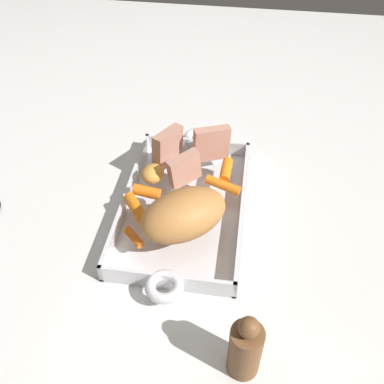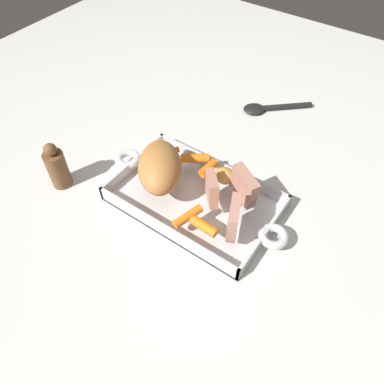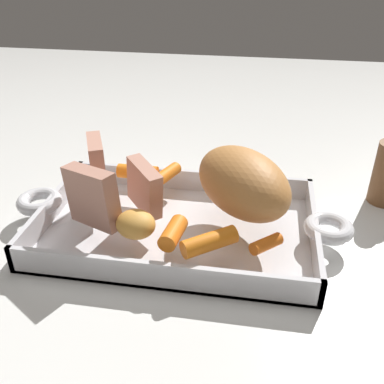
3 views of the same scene
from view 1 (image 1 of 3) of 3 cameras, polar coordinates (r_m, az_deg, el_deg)
The scene contains 13 objects.
ground_plane at distance 0.86m, azimuth -1.03°, elevation -2.39°, with size 2.03×2.03×0.00m, color silver.
roasting_dish at distance 0.85m, azimuth -1.04°, elevation -1.88°, with size 0.45×0.23×0.04m.
pork_roast at distance 0.74m, azimuth -1.08°, elevation -2.93°, with size 0.15×0.10×0.08m, color #BA793D.
roast_slice_thick at distance 0.89m, azimuth 2.52°, elevation 6.24°, with size 0.02×0.07×0.07m, color tan.
roast_slice_outer at distance 0.88m, azimuth -3.17°, elevation 5.75°, with size 0.02×0.07×0.07m, color tan.
roast_slice_thin at distance 0.84m, azimuth -1.00°, elevation 2.99°, with size 0.02×0.06×0.06m, color tan.
baby_carrot_center_left at distance 0.80m, azimuth -7.24°, elevation -2.07°, with size 0.02×0.02×0.07m, color orange.
baby_carrot_southeast at distance 0.84m, azimuth 4.00°, elevation 0.91°, with size 0.02×0.02×0.07m, color orange.
baby_carrot_long at distance 0.83m, azimuth -5.85°, elevation 0.03°, with size 0.02×0.02×0.05m, color orange.
baby_carrot_northeast at distance 0.87m, azimuth 4.42°, elevation 2.80°, with size 0.02×0.02×0.06m, color orange.
baby_carrot_center_right at distance 0.76m, azimuth -7.53°, elevation -5.79°, with size 0.01×0.01×0.04m, color orange.
potato_whole at distance 0.86m, azimuth -5.07°, elevation 2.39°, with size 0.05×0.04×0.03m, color gold.
pepper_mill at distance 0.64m, azimuth 6.89°, elevation -19.37°, with size 0.05×0.05×0.12m.
Camera 1 is at (-0.58, -0.10, 0.62)m, focal length 41.35 mm.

